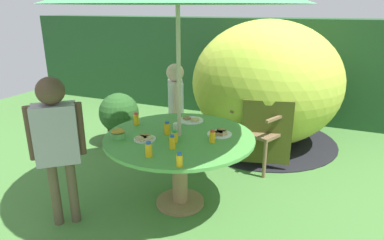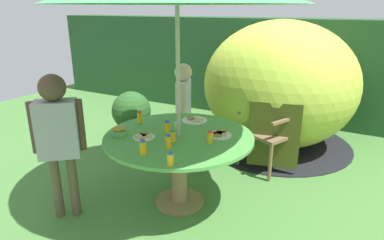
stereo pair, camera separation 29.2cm
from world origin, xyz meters
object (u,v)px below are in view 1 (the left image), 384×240
(plate_near_right, at_px, (191,120))
(juice_bottle_mid_left, at_px, (167,128))
(dome_tent, at_px, (266,83))
(plate_center_back, at_px, (145,138))
(child_in_white_shirt, at_px, (176,100))
(juice_bottle_center_front, at_px, (136,119))
(potted_plant, at_px, (119,116))
(child_in_grey_shirt, at_px, (56,134))
(juice_bottle_far_right, at_px, (172,142))
(cup_near, at_px, (176,126))
(plate_front_edge, at_px, (220,133))
(juice_bottle_near_left, at_px, (179,160))
(garden_table, at_px, (180,150))
(juice_bottle_far_left, at_px, (212,137))
(juice_bottle_back_edge, at_px, (175,136))
(snack_bowl, at_px, (118,134))
(wooden_chair, at_px, (266,119))
(juice_bottle_mid_right, at_px, (149,150))

(plate_near_right, height_order, juice_bottle_mid_left, juice_bottle_mid_left)
(dome_tent, bearing_deg, plate_center_back, -119.63)
(child_in_white_shirt, relative_size, juice_bottle_center_front, 9.80)
(potted_plant, bearing_deg, child_in_grey_shirt, -70.39)
(juice_bottle_far_right, height_order, cup_near, juice_bottle_far_right)
(dome_tent, height_order, plate_front_edge, dome_tent)
(plate_near_right, relative_size, juice_bottle_mid_left, 2.09)
(child_in_white_shirt, bearing_deg, plate_center_back, -16.36)
(juice_bottle_near_left, xyz_separation_m, juice_bottle_far_right, (-0.19, 0.27, 0.01))
(child_in_white_shirt, bearing_deg, cup_near, -1.50)
(plate_center_back, relative_size, cup_near, 3.12)
(dome_tent, bearing_deg, juice_bottle_far_right, -111.50)
(child_in_white_shirt, relative_size, juice_bottle_far_right, 10.15)
(garden_table, distance_m, plate_center_back, 0.35)
(plate_center_back, bearing_deg, plate_front_edge, 33.37)
(juice_bottle_far_left, height_order, cup_near, juice_bottle_far_left)
(garden_table, bearing_deg, juice_bottle_back_edge, -81.53)
(snack_bowl, xyz_separation_m, juice_bottle_near_left, (0.74, -0.30, 0.01))
(child_in_grey_shirt, xyz_separation_m, juice_bottle_far_left, (1.12, 0.63, -0.08))
(cup_near, bearing_deg, juice_bottle_center_front, -176.60)
(wooden_chair, height_order, plate_near_right, wooden_chair)
(wooden_chair, xyz_separation_m, cup_near, (-0.64, -1.08, 0.18))
(juice_bottle_mid_right, bearing_deg, plate_center_back, 125.89)
(child_in_white_shirt, height_order, juice_bottle_mid_right, child_in_white_shirt)
(juice_bottle_far_right, xyz_separation_m, juice_bottle_mid_left, (-0.19, 0.28, 0.00))
(dome_tent, height_order, juice_bottle_center_front, dome_tent)
(plate_center_back, distance_m, juice_bottle_far_right, 0.32)
(juice_bottle_near_left, bearing_deg, dome_tent, 86.93)
(wooden_chair, distance_m, child_in_white_shirt, 1.08)
(potted_plant, relative_size, plate_near_right, 2.78)
(plate_center_back, height_order, juice_bottle_far_left, juice_bottle_far_left)
(plate_front_edge, bearing_deg, juice_bottle_mid_right, -118.43)
(snack_bowl, height_order, cup_near, snack_bowl)
(plate_center_back, distance_m, plate_near_right, 0.65)
(dome_tent, bearing_deg, wooden_chair, -90.82)
(juice_bottle_center_front, height_order, juice_bottle_mid_left, same)
(wooden_chair, bearing_deg, juice_bottle_mid_right, -84.56)
(child_in_white_shirt, xyz_separation_m, plate_near_right, (0.39, -0.45, -0.05))
(wooden_chair, distance_m, potted_plant, 1.96)
(juice_bottle_far_right, height_order, juice_bottle_back_edge, juice_bottle_far_right)
(dome_tent, bearing_deg, child_in_white_shirt, -141.64)
(juice_bottle_near_left, relative_size, juice_bottle_far_right, 0.91)
(plate_center_back, distance_m, juice_bottle_mid_right, 0.36)
(plate_near_right, bearing_deg, potted_plant, 154.29)
(potted_plant, height_order, juice_bottle_far_left, juice_bottle_far_left)
(plate_center_back, bearing_deg, child_in_white_shirt, 101.20)
(plate_near_right, relative_size, juice_bottle_far_left, 2.29)
(potted_plant, distance_m, juice_bottle_near_left, 2.35)
(child_in_white_shirt, distance_m, juice_bottle_back_edge, 1.12)
(juice_bottle_near_left, height_order, juice_bottle_far_right, juice_bottle_far_right)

